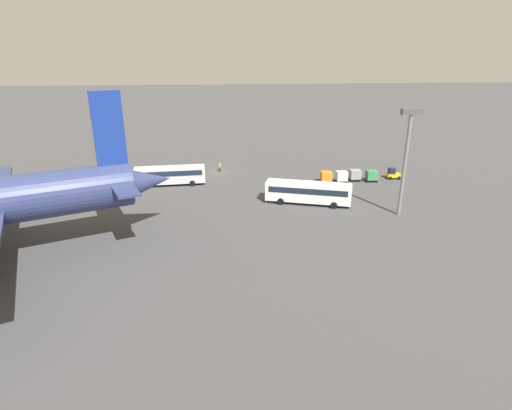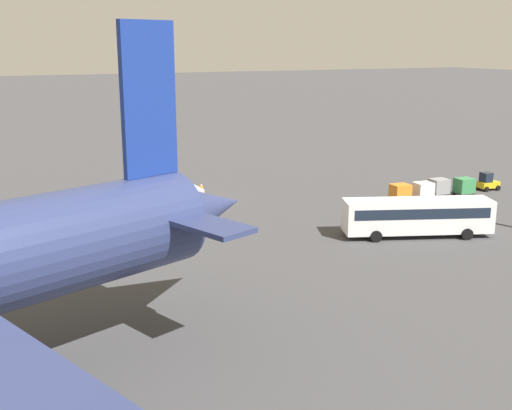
% 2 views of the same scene
% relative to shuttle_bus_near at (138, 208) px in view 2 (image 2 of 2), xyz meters
% --- Properties ---
extents(ground_plane, '(600.00, 600.00, 0.00)m').
position_rel_shuttle_bus_near_xyz_m(ground_plane, '(-8.84, -7.66, -1.98)').
color(ground_plane, '#424244').
extents(shuttle_bus_near, '(12.23, 3.32, 3.32)m').
position_rel_shuttle_bus_near_xyz_m(shuttle_bus_near, '(0.00, 0.00, 0.00)').
color(shuttle_bus_near, silver).
rests_on(shuttle_bus_near, ground).
extents(shuttle_bus_far, '(13.18, 7.13, 3.28)m').
position_rel_shuttle_bus_near_xyz_m(shuttle_bus_far, '(-21.77, 12.51, -0.02)').
color(shuttle_bus_far, white).
rests_on(shuttle_bus_far, ground).
extents(baggage_tug, '(2.45, 1.71, 2.10)m').
position_rel_shuttle_bus_near_xyz_m(baggage_tug, '(-40.89, 1.18, -1.04)').
color(baggage_tug, gold).
rests_on(baggage_tug, ground).
extents(worker_person, '(0.38, 0.38, 1.74)m').
position_rel_shuttle_bus_near_xyz_m(worker_person, '(-9.02, -7.98, -1.11)').
color(worker_person, '#1E1E2D').
rests_on(worker_person, ground).
extents(cargo_cart_green, '(2.05, 1.75, 2.06)m').
position_rel_shuttle_bus_near_xyz_m(cargo_cart_green, '(-36.18, 2.50, -0.79)').
color(cargo_cart_green, '#38383D').
rests_on(cargo_cart_green, ground).
extents(cargo_cart_grey, '(2.05, 1.75, 2.06)m').
position_rel_shuttle_bus_near_xyz_m(cargo_cart_grey, '(-33.38, 1.64, -0.79)').
color(cargo_cart_grey, '#38383D').
rests_on(cargo_cart_grey, ground).
extents(cargo_cart_white, '(2.05, 1.75, 2.06)m').
position_rel_shuttle_bus_near_xyz_m(cargo_cart_white, '(-30.57, 2.41, -0.79)').
color(cargo_cart_white, '#38383D').
rests_on(cargo_cart_white, ground).
extents(cargo_cart_orange, '(2.05, 1.75, 2.06)m').
position_rel_shuttle_bus_near_xyz_m(cargo_cart_orange, '(-27.76, 2.15, -0.79)').
color(cargo_cart_orange, '#38383D').
rests_on(cargo_cart_orange, ground).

